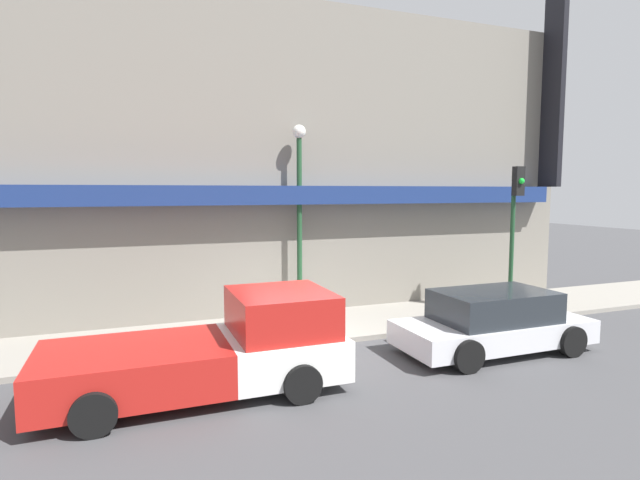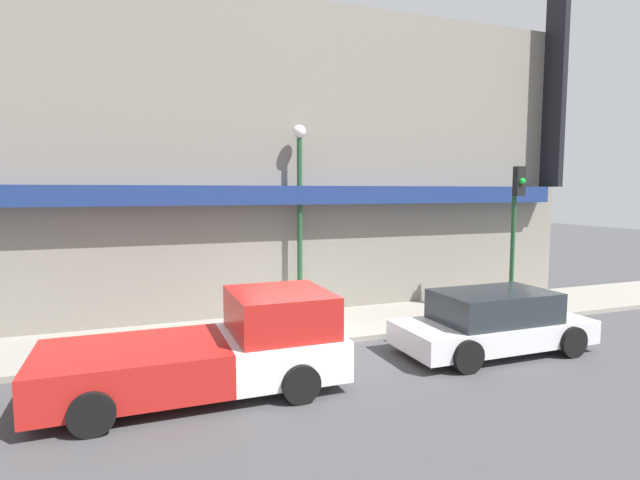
% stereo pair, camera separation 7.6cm
% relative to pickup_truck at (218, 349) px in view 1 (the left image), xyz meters
% --- Properties ---
extents(ground_plane, '(80.00, 80.00, 0.00)m').
position_rel_pickup_truck_xyz_m(ground_plane, '(2.28, 1.69, -0.75)').
color(ground_plane, '#424244').
extents(sidewalk, '(36.00, 2.86, 0.12)m').
position_rel_pickup_truck_xyz_m(sidewalk, '(2.28, 3.12, -0.69)').
color(sidewalk, gray).
rests_on(sidewalk, ground).
extents(building, '(19.80, 3.80, 11.03)m').
position_rel_pickup_truck_xyz_m(building, '(2.31, 6.02, 3.61)').
color(building, gray).
rests_on(building, ground).
extents(pickup_truck, '(5.13, 2.31, 1.70)m').
position_rel_pickup_truck_xyz_m(pickup_truck, '(0.00, 0.00, 0.00)').
color(pickup_truck, white).
rests_on(pickup_truck, ground).
extents(parked_car, '(4.33, 1.99, 1.35)m').
position_rel_pickup_truck_xyz_m(parked_car, '(6.03, -0.00, -0.08)').
color(parked_car, silver).
rests_on(parked_car, ground).
extents(fire_hydrant, '(0.20, 0.20, 0.59)m').
position_rel_pickup_truck_xyz_m(fire_hydrant, '(6.67, 2.40, -0.33)').
color(fire_hydrant, yellow).
rests_on(fire_hydrant, sidewalk).
extents(street_lamp, '(0.36, 0.36, 5.17)m').
position_rel_pickup_truck_xyz_m(street_lamp, '(2.93, 4.15, 2.64)').
color(street_lamp, '#1E4728').
rests_on(street_lamp, sidewalk).
extents(traffic_light, '(0.28, 0.42, 4.08)m').
position_rel_pickup_truck_xyz_m(traffic_light, '(8.63, 2.31, 2.16)').
color(traffic_light, '#1E4728').
rests_on(traffic_light, sidewalk).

